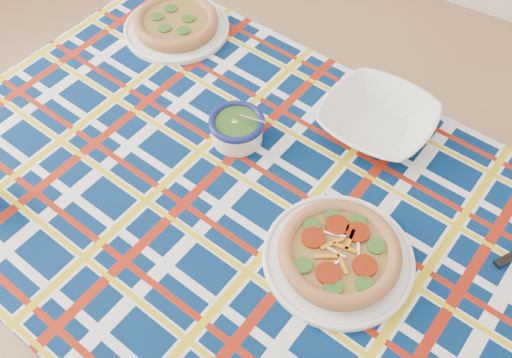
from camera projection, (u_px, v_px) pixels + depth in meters
The scene contains 7 objects.
floor at pixel (206, 291), 1.96m from camera, with size 4.00×4.00×0.00m, color #966D4D.
dining_table at pixel (260, 229), 1.32m from camera, with size 1.71×1.19×0.75m.
tablecloth at pixel (260, 223), 1.30m from camera, with size 1.64×1.03×0.11m, color #041F4C, non-canonical shape.
main_focaccia_plate at pixel (339, 253), 1.15m from camera, with size 0.32×0.32×0.06m, color olive, non-canonical shape.
pesto_bowl at pixel (237, 127), 1.35m from camera, with size 0.13×0.13×0.08m, color #1A3D10, non-canonical shape.
serving_bowl at pixel (377, 120), 1.37m from camera, with size 0.27×0.27×0.07m, color white.
second_focaccia_plate at pixel (176, 22), 1.60m from camera, with size 0.31×0.31×0.06m, color olive, non-canonical shape.
Camera 1 is at (0.59, -0.66, 1.80)m, focal length 40.00 mm.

